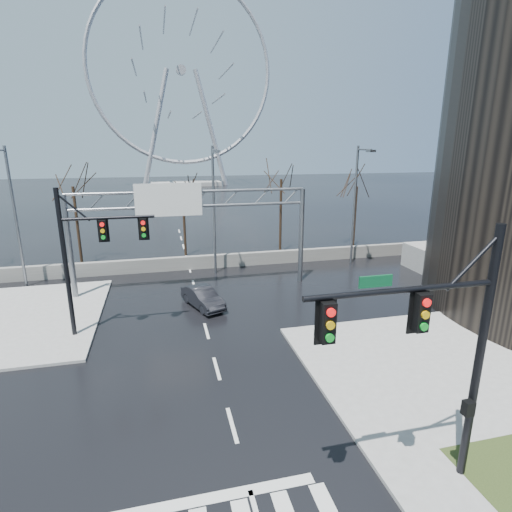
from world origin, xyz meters
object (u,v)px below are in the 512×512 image
object	(u,v)px
signal_mast_near	(442,339)
signal_mast_far	(87,249)
ferris_wheel	(181,78)
car	(203,297)
sign_gantry	(186,218)

from	to	relation	value
signal_mast_near	signal_mast_far	size ratio (longest dim) A/B	1.00
ferris_wheel	signal_mast_far	bearing A→B (deg)	-97.20
signal_mast_near	car	xyz separation A→B (m)	(-4.93, 15.58, -4.23)
ferris_wheel	car	size ratio (longest dim) A/B	13.12
signal_mast_near	signal_mast_far	distance (m)	17.03
signal_mast_far	sign_gantry	size ratio (longest dim) A/B	0.49
sign_gantry	car	bearing A→B (deg)	-80.26
signal_mast_near	ferris_wheel	size ratio (longest dim) A/B	0.16
signal_mast_far	sign_gantry	distance (m)	8.14
car	ferris_wheel	bearing A→B (deg)	65.82
signal_mast_far	ferris_wheel	world-z (taller)	ferris_wheel
sign_gantry	ferris_wheel	distance (m)	82.91
signal_mast_far	ferris_wheel	xyz separation A→B (m)	(10.87, 86.04, 21.30)
signal_mast_far	ferris_wheel	distance (m)	89.30
signal_mast_near	sign_gantry	distance (m)	19.79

